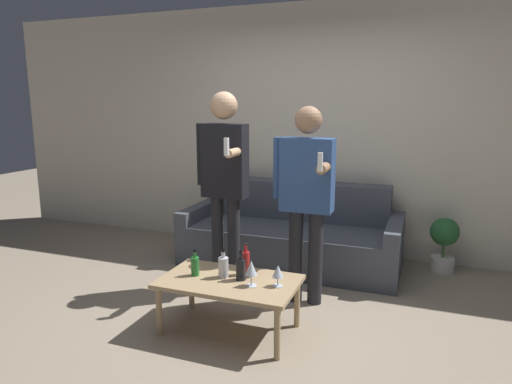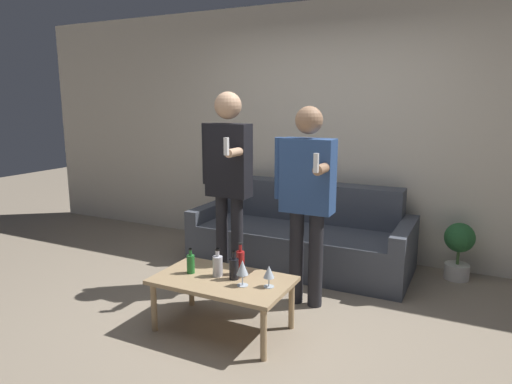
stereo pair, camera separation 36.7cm
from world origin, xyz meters
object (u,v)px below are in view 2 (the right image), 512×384
(person_standing_left, at_px, (228,173))
(person_standing_right, at_px, (307,191))
(coffee_table, at_px, (223,284))
(bottle_orange, at_px, (218,265))
(couch, at_px, (302,237))

(person_standing_left, distance_m, person_standing_right, 0.75)
(coffee_table, height_order, person_standing_left, person_standing_left)
(person_standing_left, height_order, person_standing_right, person_standing_left)
(coffee_table, xyz_separation_m, person_standing_right, (0.38, 0.68, 0.60))
(person_standing_left, xyz_separation_m, person_standing_right, (0.74, -0.03, -0.09))
(coffee_table, bearing_deg, bottle_orange, 154.76)
(couch, distance_m, person_standing_left, 1.21)
(coffee_table, relative_size, person_standing_right, 0.61)
(couch, distance_m, person_standing_right, 1.17)
(bottle_orange, height_order, person_standing_right, person_standing_right)
(couch, height_order, person_standing_right, person_standing_right)
(coffee_table, distance_m, person_standing_left, 1.06)
(bottle_orange, relative_size, person_standing_left, 0.12)
(couch, relative_size, person_standing_right, 1.35)
(coffee_table, height_order, person_standing_right, person_standing_right)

